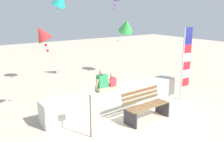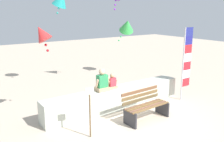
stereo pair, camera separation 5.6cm
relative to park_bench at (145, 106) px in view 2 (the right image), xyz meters
name	(u,v)px [view 2 (the right image)]	position (x,y,z in m)	size (l,w,h in m)	color
ground_plane	(142,122)	(-0.20, -0.09, -0.41)	(40.00, 40.00, 0.00)	#C3B09A
seawall_ledge	(116,98)	(-0.20, 1.21, -0.06)	(5.11, 0.59, 0.70)	beige
park_bench	(145,106)	(0.00, 0.00, 0.00)	(1.48, 0.67, 0.88)	brown
person_adult	(102,82)	(-0.73, 1.24, 0.58)	(0.47, 0.35, 0.72)	tan
person_child	(112,83)	(-0.35, 1.24, 0.49)	(0.33, 0.24, 0.50)	tan
flag_banner	(186,60)	(2.37, 0.51, 1.07)	(0.44, 0.05, 2.63)	#B7B7BC
kite_red	(42,34)	(-2.37, 1.84, 2.15)	(0.72, 0.72, 0.87)	red
kite_green	(127,26)	(2.77, 4.48, 2.07)	(1.02, 1.12, 1.20)	green
sign_post	(90,108)	(-1.89, -0.01, 0.38)	(0.24, 0.05, 1.34)	brown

